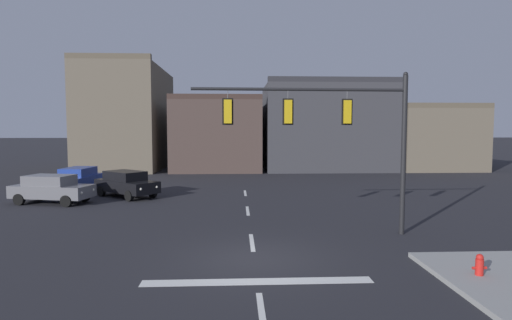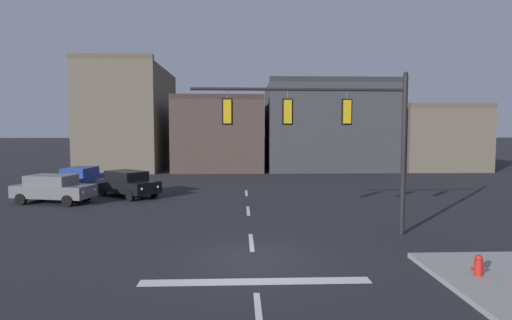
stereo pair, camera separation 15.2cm
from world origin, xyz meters
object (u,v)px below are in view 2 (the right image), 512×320
(car_lot_farside, at_px, (53,188))
(fire_hydrant, at_px, (478,269))
(car_lot_nearside, at_px, (128,183))
(signal_mast_near_side, at_px, (334,124))
(car_lot_middle, at_px, (80,179))

(car_lot_farside, relative_size, fire_hydrant, 6.26)
(car_lot_nearside, relative_size, car_lot_farside, 0.96)
(car_lot_nearside, bearing_deg, signal_mast_near_side, -42.79)
(fire_hydrant, bearing_deg, car_lot_nearside, 132.23)
(signal_mast_near_side, bearing_deg, fire_hydrant, -60.21)
(car_lot_farside, bearing_deg, car_lot_middle, 93.49)
(signal_mast_near_side, height_order, car_lot_nearside, signal_mast_near_side)
(car_lot_nearside, xyz_separation_m, car_lot_middle, (-3.92, 2.54, 0.00))
(car_lot_farside, distance_m, fire_hydrant, 21.54)
(car_lot_middle, distance_m, car_lot_farside, 4.65)
(signal_mast_near_side, relative_size, car_lot_farside, 1.80)
(car_lot_nearside, relative_size, car_lot_middle, 0.98)
(car_lot_middle, relative_size, car_lot_farside, 0.98)
(fire_hydrant, bearing_deg, car_lot_middle, 134.98)
(signal_mast_near_side, distance_m, car_lot_farside, 16.69)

